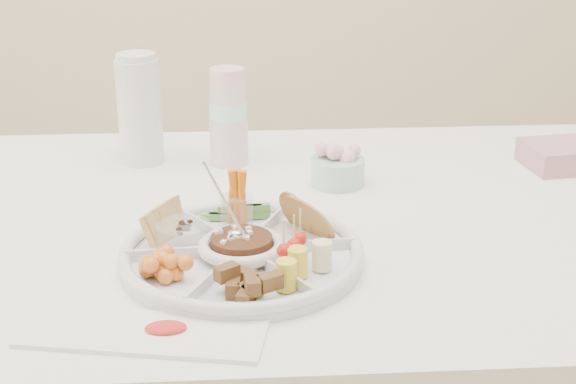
{
  "coord_description": "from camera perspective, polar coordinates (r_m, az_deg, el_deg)",
  "views": [
    {
      "loc": [
        -0.13,
        -1.34,
        1.33
      ],
      "look_at": [
        -0.05,
        -0.1,
        0.84
      ],
      "focal_mm": 50.0,
      "sensor_mm": 36.0,
      "label": 1
    }
  ],
  "objects": [
    {
      "name": "tortillas",
      "position": [
        1.33,
        1.28,
        -1.85
      ],
      "size": [
        0.1,
        0.1,
        0.06
      ],
      "primitive_type": null,
      "rotation": [
        0.0,
        0.0,
        0.07
      ],
      "color": "olive",
      "rests_on": "party_tray"
    },
    {
      "name": "bean_dip",
      "position": [
        1.27,
        -3.32,
        -3.86
      ],
      "size": [
        0.1,
        0.1,
        0.04
      ],
      "primitive_type": "cylinder",
      "rotation": [
        0.0,
        0.0,
        0.07
      ],
      "color": "#3B1A0D",
      "rests_on": "party_tray"
    },
    {
      "name": "pita_raisins",
      "position": [
        1.32,
        -8.43,
        -2.34
      ],
      "size": [
        0.13,
        0.13,
        0.07
      ],
      "primitive_type": null,
      "rotation": [
        0.0,
        0.0,
        0.07
      ],
      "color": "tan",
      "rests_on": "party_tray"
    },
    {
      "name": "thermos",
      "position": [
        1.72,
        -10.52,
        5.91
      ],
      "size": [
        0.11,
        0.11,
        0.24
      ],
      "primitive_type": "cylinder",
      "rotation": [
        0.0,
        0.0,
        0.29
      ],
      "color": "silver",
      "rests_on": "dining_table"
    },
    {
      "name": "party_tray",
      "position": [
        1.27,
        -3.31,
        -4.16
      ],
      "size": [
        0.4,
        0.4,
        0.04
      ],
      "primitive_type": "cylinder",
      "rotation": [
        0.0,
        0.0,
        0.07
      ],
      "color": "silver",
      "rests_on": "dining_table"
    },
    {
      "name": "cherries",
      "position": [
        1.21,
        -8.45,
        -5.19
      ],
      "size": [
        0.12,
        0.12,
        0.04
      ],
      "primitive_type": null,
      "rotation": [
        0.0,
        0.0,
        0.07
      ],
      "color": "orange",
      "rests_on": "party_tray"
    },
    {
      "name": "flower_bowl",
      "position": [
        1.59,
        3.55,
        1.92
      ],
      "size": [
        0.12,
        0.12,
        0.08
      ],
      "primitive_type": "cylinder",
      "rotation": [
        0.0,
        0.0,
        -0.09
      ],
      "color": "#ADC3B7",
      "rests_on": "dining_table"
    },
    {
      "name": "banana_tomato",
      "position": [
        1.21,
        2.22,
        -3.64
      ],
      "size": [
        0.1,
        0.1,
        0.08
      ],
      "primitive_type": null,
      "rotation": [
        0.0,
        0.0,
        0.07
      ],
      "color": "#E7D884",
      "rests_on": "party_tray"
    },
    {
      "name": "placemat",
      "position": [
        1.11,
        -10.23,
        -9.8
      ],
      "size": [
        0.34,
        0.17,
        0.01
      ],
      "primitive_type": "cube",
      "rotation": [
        0.0,
        0.0,
        -0.19
      ],
      "color": "white",
      "rests_on": "dining_table"
    },
    {
      "name": "cup_stack",
      "position": [
        1.69,
        -4.27,
        5.65
      ],
      "size": [
        0.11,
        0.11,
        0.22
      ],
      "primitive_type": "cylinder",
      "rotation": [
        0.0,
        0.0,
        0.37
      ],
      "color": "white",
      "rests_on": "dining_table"
    },
    {
      "name": "granola_chunks",
      "position": [
        1.15,
        -2.83,
        -6.36
      ],
      "size": [
        0.1,
        0.1,
        0.04
      ],
      "primitive_type": null,
      "rotation": [
        0.0,
        0.0,
        0.07
      ],
      "color": "brown",
      "rests_on": "party_tray"
    },
    {
      "name": "carrot_cucumber",
      "position": [
        1.37,
        -3.77,
        -0.25
      ],
      "size": [
        0.12,
        0.12,
        0.1
      ],
      "primitive_type": null,
      "rotation": [
        0.0,
        0.0,
        0.07
      ],
      "color": "orange",
      "rests_on": "party_tray"
    },
    {
      "name": "napkin_stack",
      "position": [
        1.78,
        18.93,
        2.47
      ],
      "size": [
        0.17,
        0.15,
        0.05
      ],
      "primitive_type": "cube",
      "rotation": [
        0.0,
        0.0,
        0.13
      ],
      "color": "#BC8085",
      "rests_on": "dining_table"
    }
  ]
}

